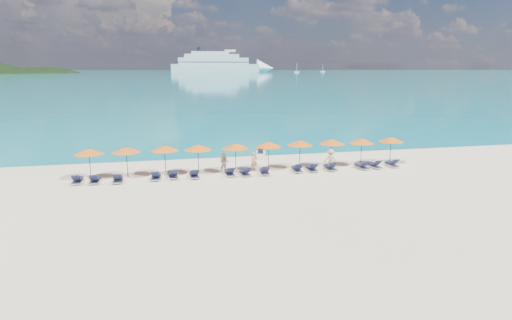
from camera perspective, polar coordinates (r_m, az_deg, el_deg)
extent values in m
plane|color=beige|center=(28.95, 1.28, -3.56)|extent=(1400.00, 1400.00, 0.00)
cube|color=#1FA9B2|center=(687.12, -12.13, 11.42)|extent=(1600.00, 1300.00, 0.01)
ellipsoid|color=black|center=(605.82, -26.30, 7.02)|extent=(162.00, 126.00, 85.50)
cube|color=silver|center=(632.75, -5.49, 12.09)|extent=(124.90, 23.12, 11.35)
cone|color=silver|center=(646.00, 1.27, 12.14)|extent=(25.05, 25.05, 24.96)
cube|color=silver|center=(632.53, -5.72, 13.01)|extent=(99.92, 19.63, 9.08)
cube|color=silver|center=(632.39, -5.95, 13.62)|extent=(77.45, 17.28, 5.67)
cube|color=silver|center=(632.26, -6.17, 14.03)|extent=(52.47, 13.80, 3.97)
cube|color=black|center=(632.51, -5.72, 12.85)|extent=(101.17, 19.86, 1.02)
cube|color=black|center=(632.56, -5.73, 13.21)|extent=(98.67, 19.40, 1.02)
cylinder|color=black|center=(630.90, -7.64, 14.41)|extent=(4.99, 4.99, 6.24)
cube|color=silver|center=(602.08, 5.44, 11.62)|extent=(6.70, 2.23, 1.79)
cylinder|color=silver|center=(602.04, 5.46, 12.18)|extent=(0.40, 0.40, 11.17)
cube|color=silver|center=(659.89, 8.89, 11.59)|extent=(6.51, 2.17, 1.74)
cylinder|color=silver|center=(659.85, 8.90, 12.08)|extent=(0.39, 0.39, 10.86)
cube|color=white|center=(37.78, 0.62, 0.65)|extent=(1.31, 2.31, 0.50)
cube|color=black|center=(37.53, 0.61, 1.13)|extent=(0.66, 0.99, 0.32)
cylinder|color=black|center=(38.22, 0.63, 1.55)|extent=(0.50, 0.17, 0.05)
imported|color=tan|center=(33.01, -0.23, -0.24)|extent=(0.61, 0.48, 1.48)
imported|color=tan|center=(32.76, -4.28, -0.35)|extent=(0.82, 0.62, 1.51)
imported|color=tan|center=(33.84, 9.91, 0.05)|extent=(1.18, 0.82, 1.67)
cylinder|color=black|center=(32.90, -21.27, -0.49)|extent=(0.05, 0.05, 2.20)
cone|color=orange|center=(32.73, -21.40, 1.08)|extent=(2.10, 2.10, 0.42)
sphere|color=black|center=(32.69, -21.43, 1.45)|extent=(0.08, 0.08, 0.08)
cylinder|color=black|center=(32.69, -16.82, -0.26)|extent=(0.05, 0.05, 2.20)
cone|color=orange|center=(32.51, -16.92, 1.33)|extent=(2.10, 2.10, 0.42)
sphere|color=black|center=(32.47, -16.95, 1.71)|extent=(0.08, 0.08, 0.08)
cylinder|color=black|center=(32.61, -12.01, -0.03)|extent=(0.05, 0.05, 2.20)
cone|color=orange|center=(32.43, -12.09, 1.56)|extent=(2.10, 2.10, 0.42)
sphere|color=black|center=(32.39, -12.10, 1.95)|extent=(0.08, 0.08, 0.08)
cylinder|color=black|center=(32.53, -7.70, 0.11)|extent=(0.05, 0.05, 2.20)
cone|color=orange|center=(32.35, -7.75, 1.70)|extent=(2.10, 2.10, 0.42)
sphere|color=black|center=(32.31, -7.76, 2.08)|extent=(0.08, 0.08, 0.08)
cylinder|color=black|center=(32.82, -2.73, 0.31)|extent=(0.05, 0.05, 2.20)
cone|color=orange|center=(32.64, -2.74, 1.89)|extent=(2.10, 2.10, 0.42)
sphere|color=black|center=(32.60, -2.75, 2.27)|extent=(0.08, 0.08, 0.08)
cylinder|color=black|center=(33.51, 1.66, 0.57)|extent=(0.05, 0.05, 2.20)
cone|color=orange|center=(33.33, 1.67, 2.12)|extent=(2.10, 2.10, 0.42)
sphere|color=black|center=(33.29, 1.68, 2.49)|extent=(0.08, 0.08, 0.08)
cylinder|color=black|center=(34.32, 5.86, 0.80)|extent=(0.05, 0.05, 2.20)
cone|color=orange|center=(34.15, 5.89, 2.31)|extent=(2.10, 2.10, 0.42)
sphere|color=black|center=(34.11, 5.90, 2.67)|extent=(0.08, 0.08, 0.08)
cylinder|color=black|center=(35.21, 10.05, 0.96)|extent=(0.05, 0.05, 2.20)
cone|color=orange|center=(35.04, 10.11, 2.44)|extent=(2.10, 2.10, 0.42)
sphere|color=black|center=(35.00, 10.12, 2.79)|extent=(0.08, 0.08, 0.08)
cylinder|color=black|center=(36.06, 13.85, 1.06)|extent=(0.05, 0.05, 2.20)
cone|color=orange|center=(35.90, 13.92, 2.50)|extent=(2.10, 2.10, 0.42)
sphere|color=black|center=(35.86, 13.94, 2.85)|extent=(0.08, 0.08, 0.08)
cylinder|color=black|center=(37.49, 17.49, 1.27)|extent=(0.05, 0.05, 2.20)
cone|color=orange|center=(37.33, 17.58, 2.65)|extent=(2.10, 2.10, 0.42)
sphere|color=black|center=(37.29, 17.60, 2.99)|extent=(0.08, 0.08, 0.08)
cube|color=silver|center=(32.25, -22.67, -2.61)|extent=(0.63, 1.70, 0.06)
cube|color=#1A1F41|center=(32.45, -22.62, -2.23)|extent=(0.56, 1.10, 0.04)
cube|color=#1A1F41|center=(31.63, -22.91, -2.15)|extent=(0.55, 0.54, 0.43)
cube|color=silver|center=(31.88, -20.67, -2.62)|extent=(0.65, 1.71, 0.06)
cube|color=#1A1F41|center=(32.08, -20.63, -2.23)|extent=(0.57, 1.11, 0.04)
cube|color=#1A1F41|center=(31.26, -20.84, -2.14)|extent=(0.56, 0.55, 0.43)
cube|color=silver|center=(31.57, -17.92, -2.56)|extent=(0.65, 1.71, 0.06)
cube|color=#1A1F41|center=(31.77, -17.91, -2.17)|extent=(0.57, 1.11, 0.04)
cube|color=#1A1F41|center=(30.93, -18.04, -2.08)|extent=(0.56, 0.55, 0.43)
cube|color=silver|center=(31.59, -13.17, -2.27)|extent=(0.77, 1.75, 0.06)
cube|color=#1A1F41|center=(31.80, -13.14, -1.88)|extent=(0.65, 1.15, 0.04)
cube|color=#1A1F41|center=(30.96, -13.31, -1.79)|extent=(0.60, 0.59, 0.43)
cube|color=silver|center=(31.72, -11.01, -2.11)|extent=(0.74, 1.74, 0.06)
cube|color=#1A1F41|center=(31.92, -11.07, -1.72)|extent=(0.63, 1.14, 0.04)
cube|color=#1A1F41|center=(31.09, -10.94, -1.62)|extent=(0.59, 0.58, 0.43)
cube|color=silver|center=(31.61, -8.24, -2.06)|extent=(0.69, 1.72, 0.06)
cube|color=#1A1F41|center=(31.81, -8.30, -1.67)|extent=(0.60, 1.12, 0.04)
cube|color=#1A1F41|center=(30.98, -8.15, -1.57)|extent=(0.57, 0.56, 0.43)
cube|color=silver|center=(31.92, -3.54, -1.81)|extent=(0.67, 1.72, 0.06)
cube|color=#1A1F41|center=(32.12, -3.62, -1.43)|extent=(0.58, 1.12, 0.04)
cube|color=#1A1F41|center=(31.30, -3.36, -1.32)|extent=(0.57, 0.55, 0.43)
cube|color=silver|center=(31.91, -1.54, -1.80)|extent=(0.75, 1.74, 0.06)
cube|color=#1A1F41|center=(32.10, -1.66, -1.41)|extent=(0.63, 1.14, 0.04)
cube|color=#1A1F41|center=(31.30, -1.27, -1.30)|extent=(0.59, 0.58, 0.43)
cube|color=silver|center=(32.25, 1.13, -1.64)|extent=(0.79, 1.75, 0.06)
cube|color=#1A1F41|center=(32.45, 1.07, -1.26)|extent=(0.66, 1.15, 0.04)
cube|color=#1A1F41|center=(31.62, 1.26, -1.16)|extent=(0.60, 0.59, 0.43)
cube|color=silver|center=(33.14, 5.47, -1.31)|extent=(0.75, 1.74, 0.06)
cube|color=#1A1F41|center=(33.34, 5.38, -0.95)|extent=(0.64, 1.14, 0.04)
cube|color=#1A1F41|center=(32.52, 5.71, -0.84)|extent=(0.59, 0.58, 0.43)
cube|color=silver|center=(33.47, 7.42, -1.23)|extent=(0.70, 1.73, 0.06)
cube|color=#1A1F41|center=(33.66, 7.30, -0.86)|extent=(0.60, 1.12, 0.04)
cube|color=#1A1F41|center=(32.86, 7.72, -0.75)|extent=(0.57, 0.56, 0.43)
cube|color=silver|center=(33.95, 9.83, -1.11)|extent=(0.67, 1.72, 0.06)
cube|color=#1A1F41|center=(34.14, 9.69, -0.75)|extent=(0.58, 1.12, 0.04)
cube|color=#1A1F41|center=(33.36, 10.18, -0.64)|extent=(0.57, 0.55, 0.43)
cube|color=silver|center=(34.93, 13.89, -0.91)|extent=(0.70, 1.73, 0.06)
cube|color=#1A1F41|center=(35.10, 13.70, -0.57)|extent=(0.60, 1.12, 0.04)
cube|color=#1A1F41|center=(34.37, 14.36, -0.45)|extent=(0.57, 0.56, 0.43)
cube|color=silver|center=(35.54, 15.44, -0.77)|extent=(0.75, 1.74, 0.06)
cube|color=#1A1F41|center=(35.71, 15.24, -0.44)|extent=(0.64, 1.14, 0.04)
cube|color=#1A1F41|center=(35.00, 15.96, -0.31)|extent=(0.59, 0.58, 0.43)
cube|color=silver|center=(36.41, 17.63, -0.60)|extent=(0.71, 1.73, 0.06)
cube|color=#1A1F41|center=(36.60, 17.47, -0.27)|extent=(0.61, 1.13, 0.04)
cube|color=#1A1F41|center=(35.85, 18.06, -0.16)|extent=(0.58, 0.57, 0.43)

